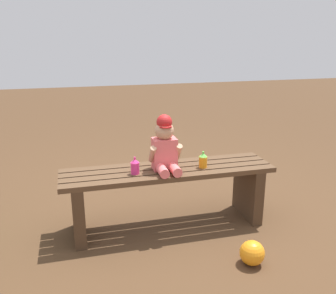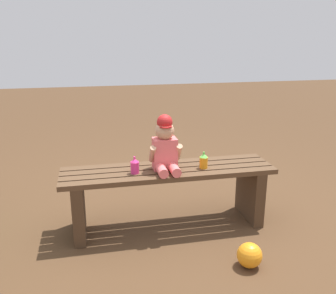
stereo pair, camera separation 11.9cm
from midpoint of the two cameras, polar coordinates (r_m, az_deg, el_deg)
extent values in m
plane|color=#4C331E|center=(2.91, -1.19, -11.97)|extent=(16.00, 16.00, 0.00)
cube|color=#513823|center=(2.58, -0.48, -4.81)|extent=(1.56, 0.08, 0.04)
cube|color=#513823|center=(2.67, -1.00, -4.04)|extent=(1.56, 0.08, 0.04)
cube|color=#513823|center=(2.76, -1.49, -3.33)|extent=(1.56, 0.08, 0.04)
cube|color=#513823|center=(2.85, -1.95, -2.65)|extent=(1.56, 0.08, 0.04)
cube|color=#452F1E|center=(2.75, -14.86, -9.36)|extent=(0.08, 0.38, 0.43)
cube|color=#452F1E|center=(3.01, 11.11, -6.62)|extent=(0.08, 0.38, 0.43)
cube|color=#E56666|center=(2.67, -1.86, -1.03)|extent=(0.17, 0.12, 0.23)
sphere|color=tan|center=(2.62, -1.89, 2.56)|extent=(0.14, 0.14, 0.14)
cylinder|color=#B21E1E|center=(2.58, -1.71, 3.16)|extent=(0.09, 0.09, 0.01)
sphere|color=#B21E1E|center=(2.61, -1.90, 3.86)|extent=(0.11, 0.11, 0.11)
cylinder|color=#F06B6B|center=(2.58, -2.21, -3.63)|extent=(0.07, 0.16, 0.07)
cylinder|color=#F06B6B|center=(2.60, -0.27, -3.45)|extent=(0.07, 0.16, 0.07)
cylinder|color=tan|center=(2.62, -3.71, -1.10)|extent=(0.04, 0.12, 0.14)
cylinder|color=tan|center=(2.66, 0.26, -0.78)|extent=(0.04, 0.12, 0.14)
cylinder|color=#E5337F|center=(2.61, -6.42, -3.26)|extent=(0.06, 0.06, 0.08)
cone|color=#E5337F|center=(2.59, -6.46, -2.13)|extent=(0.06, 0.06, 0.03)
cylinder|color=#E5337F|center=(2.58, -6.47, -1.75)|extent=(0.01, 0.01, 0.02)
cylinder|color=orange|center=(2.72, 4.17, -2.33)|extent=(0.06, 0.06, 0.08)
cone|color=#66CC4C|center=(2.70, 4.19, -1.24)|extent=(0.06, 0.06, 0.03)
cylinder|color=#66CC4C|center=(2.70, 4.20, -0.87)|extent=(0.01, 0.01, 0.02)
sphere|color=orange|center=(2.48, 11.46, -15.73)|extent=(0.16, 0.16, 0.16)
camera|label=1|loc=(0.06, -91.31, -0.40)|focal=39.53mm
camera|label=2|loc=(0.06, 88.69, 0.40)|focal=39.53mm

